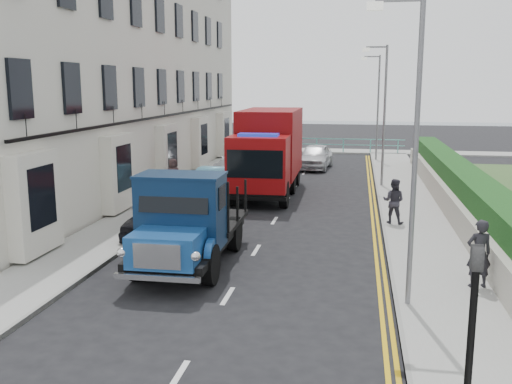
% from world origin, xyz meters
% --- Properties ---
extents(ground, '(120.00, 120.00, 0.00)m').
position_xyz_m(ground, '(0.00, 0.00, 0.00)').
color(ground, black).
rests_on(ground, ground).
extents(pavement_west, '(2.40, 38.00, 0.12)m').
position_xyz_m(pavement_west, '(-5.20, 9.00, 0.06)').
color(pavement_west, gray).
rests_on(pavement_west, ground).
extents(pavement_east, '(2.60, 38.00, 0.12)m').
position_xyz_m(pavement_east, '(5.30, 9.00, 0.06)').
color(pavement_east, gray).
rests_on(pavement_east, ground).
extents(promenade, '(30.00, 2.50, 0.12)m').
position_xyz_m(promenade, '(0.00, 29.00, 0.06)').
color(promenade, gray).
rests_on(promenade, ground).
extents(sea_plane, '(120.00, 120.00, 0.00)m').
position_xyz_m(sea_plane, '(0.00, 60.00, 0.00)').
color(sea_plane, slate).
rests_on(sea_plane, ground).
extents(terrace_west, '(6.31, 30.20, 14.25)m').
position_xyz_m(terrace_west, '(-9.47, 13.00, 7.17)').
color(terrace_west, silver).
rests_on(terrace_west, ground).
extents(garden_east, '(1.45, 28.00, 1.75)m').
position_xyz_m(garden_east, '(7.21, 9.00, 0.90)').
color(garden_east, '#B2AD9E').
rests_on(garden_east, ground).
extents(seafront_railing, '(13.00, 0.08, 1.11)m').
position_xyz_m(seafront_railing, '(0.00, 28.20, 0.58)').
color(seafront_railing, '#59B2A5').
rests_on(seafront_railing, ground).
extents(lamp_near, '(1.23, 0.18, 7.00)m').
position_xyz_m(lamp_near, '(4.18, -2.00, 4.00)').
color(lamp_near, slate).
rests_on(lamp_near, ground).
extents(lamp_mid, '(1.23, 0.18, 7.00)m').
position_xyz_m(lamp_mid, '(4.18, 14.00, 4.00)').
color(lamp_mid, slate).
rests_on(lamp_mid, ground).
extents(lamp_far, '(1.23, 0.18, 7.00)m').
position_xyz_m(lamp_far, '(4.18, 24.00, 4.00)').
color(lamp_far, slate).
rests_on(lamp_far, ground).
extents(traffic_signal, '(0.16, 0.20, 3.10)m').
position_xyz_m(traffic_signal, '(4.60, -7.50, 2.07)').
color(traffic_signal, black).
rests_on(traffic_signal, ground).
extents(bedford_lorry, '(2.40, 5.82, 2.72)m').
position_xyz_m(bedford_lorry, '(-1.62, -0.32, 1.25)').
color(bedford_lorry, black).
rests_on(bedford_lorry, ground).
extents(red_lorry, '(2.68, 7.57, 3.94)m').
position_xyz_m(red_lorry, '(-1.07, 11.33, 2.10)').
color(red_lorry, black).
rests_on(red_lorry, ground).
extents(parked_car_front, '(1.76, 4.13, 1.39)m').
position_xyz_m(parked_car_front, '(-3.59, 3.36, 0.70)').
color(parked_car_front, black).
rests_on(parked_car_front, ground).
extents(parked_car_mid, '(1.77, 4.09, 1.31)m').
position_xyz_m(parked_car_mid, '(-3.60, 10.33, 0.66)').
color(parked_car_mid, '#66B8DB').
rests_on(parked_car_mid, ground).
extents(parked_car_rear, '(2.71, 5.33, 1.48)m').
position_xyz_m(parked_car_rear, '(-3.53, 16.94, 0.74)').
color(parked_car_rear, silver).
rests_on(parked_car_rear, ground).
extents(seafront_car_left, '(4.22, 6.44, 1.65)m').
position_xyz_m(seafront_car_left, '(-3.22, 24.38, 0.82)').
color(seafront_car_left, black).
rests_on(seafront_car_left, ground).
extents(seafront_car_right, '(2.16, 4.56, 1.51)m').
position_xyz_m(seafront_car_right, '(0.50, 20.00, 0.75)').
color(seafront_car_right, silver).
rests_on(seafront_car_right, ground).
extents(pedestrian_east_near, '(0.71, 0.55, 1.74)m').
position_xyz_m(pedestrian_east_near, '(6.10, -0.57, 0.99)').
color(pedestrian_east_near, black).
rests_on(pedestrian_east_near, pavement_east).
extents(pedestrian_east_far, '(0.94, 0.82, 1.64)m').
position_xyz_m(pedestrian_east_far, '(4.40, 5.91, 0.94)').
color(pedestrian_east_far, '#2D2B34').
rests_on(pedestrian_east_far, pavement_east).
extents(pedestrian_west_near, '(1.04, 0.50, 1.72)m').
position_xyz_m(pedestrian_west_near, '(-4.75, 5.35, 0.98)').
color(pedestrian_west_near, '#1C2433').
rests_on(pedestrian_west_near, pavement_west).
extents(pedestrian_west_far, '(0.90, 0.88, 1.56)m').
position_xyz_m(pedestrian_west_far, '(-5.52, 10.58, 0.90)').
color(pedestrian_west_far, '#483434').
rests_on(pedestrian_west_far, pavement_west).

